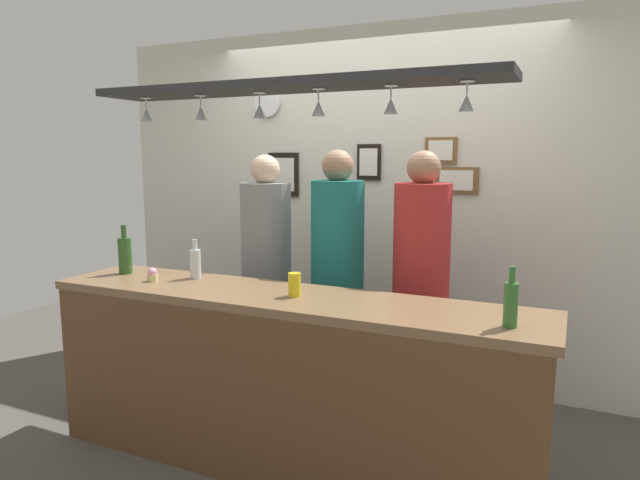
# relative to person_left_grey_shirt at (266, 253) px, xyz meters

# --- Properties ---
(ground_plane) EXTENTS (8.00, 8.00, 0.00)m
(ground_plane) POSITION_rel_person_left_grey_shirt_xyz_m (0.54, -0.39, -1.01)
(ground_plane) COLOR #4C4742
(back_wall) EXTENTS (4.40, 0.06, 2.60)m
(back_wall) POSITION_rel_person_left_grey_shirt_xyz_m (0.54, 0.71, 0.29)
(back_wall) COLOR silver
(back_wall) RESTS_ON ground_plane
(bar_counter) EXTENTS (2.70, 0.55, 0.95)m
(bar_counter) POSITION_rel_person_left_grey_shirt_xyz_m (0.54, -0.89, -0.36)
(bar_counter) COLOR brown
(bar_counter) RESTS_ON ground_plane
(overhead_glass_rack) EXTENTS (2.20, 0.36, 0.04)m
(overhead_glass_rack) POSITION_rel_person_left_grey_shirt_xyz_m (0.54, -0.69, 1.00)
(overhead_glass_rack) COLOR black
(hanging_wineglass_far_left) EXTENTS (0.07, 0.07, 0.13)m
(hanging_wineglass_far_left) POSITION_rel_person_left_grey_shirt_xyz_m (-0.36, -0.70, 0.89)
(hanging_wineglass_far_left) COLOR silver
(hanging_wineglass_far_left) RESTS_ON overhead_glass_rack
(hanging_wineglass_left) EXTENTS (0.07, 0.07, 0.13)m
(hanging_wineglass_left) POSITION_rel_person_left_grey_shirt_xyz_m (-0.00, -0.68, 0.89)
(hanging_wineglass_left) COLOR silver
(hanging_wineglass_left) RESTS_ON overhead_glass_rack
(hanging_wineglass_center_left) EXTENTS (0.07, 0.07, 0.13)m
(hanging_wineglass_center_left) POSITION_rel_person_left_grey_shirt_xyz_m (0.36, -0.67, 0.89)
(hanging_wineglass_center_left) COLOR silver
(hanging_wineglass_center_left) RESTS_ON overhead_glass_rack
(hanging_wineglass_center) EXTENTS (0.07, 0.07, 0.13)m
(hanging_wineglass_center) POSITION_rel_person_left_grey_shirt_xyz_m (0.71, -0.70, 0.89)
(hanging_wineglass_center) COLOR silver
(hanging_wineglass_center) RESTS_ON overhead_glass_rack
(hanging_wineglass_center_right) EXTENTS (0.07, 0.07, 0.13)m
(hanging_wineglass_center_right) POSITION_rel_person_left_grey_shirt_xyz_m (1.07, -0.67, 0.89)
(hanging_wineglass_center_right) COLOR silver
(hanging_wineglass_center_right) RESTS_ON overhead_glass_rack
(hanging_wineglass_right) EXTENTS (0.07, 0.07, 0.13)m
(hanging_wineglass_right) POSITION_rel_person_left_grey_shirt_xyz_m (1.42, -0.68, 0.89)
(hanging_wineglass_right) COLOR silver
(hanging_wineglass_right) RESTS_ON overhead_glass_rack
(person_left_grey_shirt) EXTENTS (0.34, 0.34, 1.67)m
(person_left_grey_shirt) POSITION_rel_person_left_grey_shirt_xyz_m (0.00, 0.00, 0.00)
(person_left_grey_shirt) COLOR #2D334C
(person_left_grey_shirt) RESTS_ON ground_plane
(person_middle_teal_shirt) EXTENTS (0.34, 0.34, 1.70)m
(person_middle_teal_shirt) POSITION_rel_person_left_grey_shirt_xyz_m (0.52, -0.00, 0.02)
(person_middle_teal_shirt) COLOR #2D334C
(person_middle_teal_shirt) RESTS_ON ground_plane
(person_right_red_shirt) EXTENTS (0.34, 0.34, 1.70)m
(person_right_red_shirt) POSITION_rel_person_left_grey_shirt_xyz_m (1.07, 0.00, 0.02)
(person_right_red_shirt) COLOR #2D334C
(person_right_red_shirt) RESTS_ON ground_plane
(bottle_champagne_green) EXTENTS (0.08, 0.08, 0.30)m
(bottle_champagne_green) POSITION_rel_person_left_grey_shirt_xyz_m (-0.60, -0.69, 0.06)
(bottle_champagne_green) COLOR #2D5623
(bottle_champagne_green) RESTS_ON bar_counter
(bottle_soda_clear) EXTENTS (0.06, 0.06, 0.23)m
(bottle_soda_clear) POSITION_rel_person_left_grey_shirt_xyz_m (-0.12, -0.62, 0.03)
(bottle_soda_clear) COLOR silver
(bottle_soda_clear) RESTS_ON bar_counter
(bottle_beer_green_import) EXTENTS (0.06, 0.06, 0.26)m
(bottle_beer_green_import) POSITION_rel_person_left_grey_shirt_xyz_m (1.67, -0.84, 0.05)
(bottle_beer_green_import) COLOR #336B2D
(bottle_beer_green_import) RESTS_ON bar_counter
(drink_can) EXTENTS (0.07, 0.07, 0.12)m
(drink_can) POSITION_rel_person_left_grey_shirt_xyz_m (0.60, -0.75, 0.00)
(drink_can) COLOR yellow
(drink_can) RESTS_ON bar_counter
(cupcake) EXTENTS (0.06, 0.06, 0.08)m
(cupcake) POSITION_rel_person_left_grey_shirt_xyz_m (-0.30, -0.78, -0.02)
(cupcake) COLOR beige
(cupcake) RESTS_ON bar_counter
(picture_frame_lower_pair) EXTENTS (0.30, 0.02, 0.18)m
(picture_frame_lower_pair) POSITION_rel_person_left_grey_shirt_xyz_m (1.13, 0.66, 0.49)
(picture_frame_lower_pair) COLOR brown
(picture_frame_lower_pair) RESTS_ON back_wall
(picture_frame_caricature) EXTENTS (0.26, 0.02, 0.34)m
(picture_frame_caricature) POSITION_rel_person_left_grey_shirt_xyz_m (-0.22, 0.66, 0.51)
(picture_frame_caricature) COLOR black
(picture_frame_caricature) RESTS_ON back_wall
(picture_frame_crest) EXTENTS (0.18, 0.02, 0.26)m
(picture_frame_crest) POSITION_rel_person_left_grey_shirt_xyz_m (0.49, 0.66, 0.61)
(picture_frame_crest) COLOR black
(picture_frame_crest) RESTS_ON back_wall
(picture_frame_upper_small) EXTENTS (0.22, 0.02, 0.18)m
(picture_frame_upper_small) POSITION_rel_person_left_grey_shirt_xyz_m (1.02, 0.66, 0.69)
(picture_frame_upper_small) COLOR brown
(picture_frame_upper_small) RESTS_ON back_wall
(wall_clock) EXTENTS (0.22, 0.03, 0.22)m
(wall_clock) POSITION_rel_person_left_grey_shirt_xyz_m (-0.36, 0.66, 1.07)
(wall_clock) COLOR white
(wall_clock) RESTS_ON back_wall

